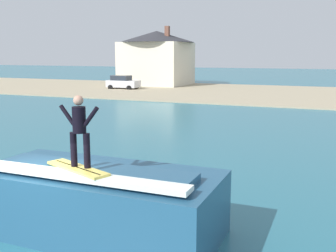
{
  "coord_description": "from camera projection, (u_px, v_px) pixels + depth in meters",
  "views": [
    {
      "loc": [
        6.5,
        -7.3,
        4.6
      ],
      "look_at": [
        1.1,
        5.82,
        2.07
      ],
      "focal_mm": 43.12,
      "sensor_mm": 36.0,
      "label": 1
    }
  ],
  "objects": [
    {
      "name": "ground_plane",
      "position": [
        37.0,
        245.0,
        9.89
      ],
      "size": [
        260.0,
        260.0,
        0.0
      ],
      "primitive_type": "plane",
      "color": "#29687A"
    },
    {
      "name": "tree_short_bushy",
      "position": [
        141.0,
        53.0,
        61.86
      ],
      "size": [
        2.31,
        2.31,
        6.04
      ],
      "color": "brown",
      "rests_on": "ground_plane"
    },
    {
      "name": "surfer",
      "position": [
        79.0,
        127.0,
        9.55
      ],
      "size": [
        1.09,
        0.32,
        1.74
      ],
      "color": "black",
      "rests_on": "surfboard"
    },
    {
      "name": "wave_crest",
      "position": [
        99.0,
        201.0,
        10.38
      ],
      "size": [
        6.19,
        2.84,
        1.86
      ],
      "color": "#245273",
      "rests_on": "ground_plane"
    },
    {
      "name": "surfboard",
      "position": [
        77.0,
        168.0,
        9.71
      ],
      "size": [
        2.03,
        1.15,
        0.06
      ],
      "color": "#EAD159",
      "rests_on": "wave_crest"
    },
    {
      "name": "shoreline_bank",
      "position": [
        273.0,
        94.0,
        47.15
      ],
      "size": [
        120.0,
        24.44,
        0.12
      ],
      "color": "tan",
      "rests_on": "ground_plane"
    },
    {
      "name": "car_near_shore",
      "position": [
        123.0,
        82.0,
        53.25
      ],
      "size": [
        4.24,
        2.3,
        1.86
      ],
      "color": "silver",
      "rests_on": "ground_plane"
    },
    {
      "name": "house_with_chimney",
      "position": [
        157.0,
        56.0,
        59.91
      ],
      "size": [
        11.18,
        11.18,
        8.56
      ],
      "color": "beige",
      "rests_on": "ground_plane"
    }
  ]
}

